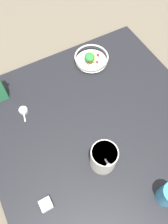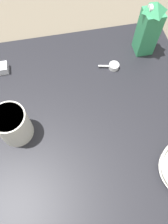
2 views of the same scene
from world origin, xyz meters
TOP-DOWN VIEW (x-y plane):
  - ground_plane at (0.00, 0.00)m, footprint 6.00×6.00m
  - countertop at (0.00, 0.00)m, footprint 1.12×1.12m
  - milk_carton at (-0.39, 0.41)m, footprint 0.08×0.08m
  - yogurt_tub at (-0.08, -0.18)m, footprint 0.12×0.14m
  - spice_jar at (-0.39, -0.23)m, footprint 0.05×0.05m
  - measuring_scoop at (-0.31, 0.25)m, footprint 0.04×0.09m

SIDE VIEW (x-z plane):
  - ground_plane at x=0.00m, z-range 0.00..0.00m
  - countertop at x=0.00m, z-range 0.00..0.04m
  - measuring_scoop at x=-0.31m, z-range 0.04..0.06m
  - spice_jar at x=-0.39m, z-range 0.04..0.08m
  - yogurt_tub at x=-0.08m, z-range 0.00..0.24m
  - milk_carton at x=-0.39m, z-range 0.04..0.29m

